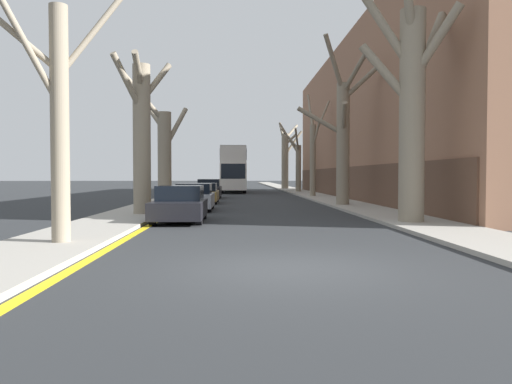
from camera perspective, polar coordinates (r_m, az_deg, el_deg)
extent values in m
plane|color=#2B2D30|center=(9.27, 3.68, -8.72)|extent=(300.00, 300.00, 0.00)
cube|color=#A39E93|center=(59.26, -6.52, 0.30)|extent=(2.58, 120.00, 0.12)
cube|color=#A39E93|center=(59.43, 3.92, 0.31)|extent=(2.58, 120.00, 0.12)
cube|color=#93664C|center=(38.64, 17.05, 7.80)|extent=(10.00, 42.65, 11.47)
cube|color=brown|center=(37.09, 9.64, 1.01)|extent=(0.12, 41.80, 2.29)
cube|color=yellow|center=(59.17, -5.10, 0.25)|extent=(0.24, 120.00, 0.01)
cylinder|color=gray|center=(12.84, -21.51, 6.96)|extent=(0.43, 0.43, 5.74)
cylinder|color=gray|center=(13.14, -25.50, 16.30)|extent=(1.74, 0.93, 3.37)
cylinder|color=gray|center=(13.47, -17.50, 17.73)|extent=(1.84, 1.05, 2.72)
cylinder|color=gray|center=(13.30, -26.00, 16.09)|extent=(2.02, 0.69, 1.77)
cylinder|color=gray|center=(21.34, -12.91, 5.73)|extent=(0.73, 0.73, 6.30)
cylinder|color=gray|center=(20.98, -13.32, 13.35)|extent=(0.29, 1.66, 1.35)
cylinder|color=gray|center=(21.01, -14.45, 11.94)|extent=(1.14, 1.70, 2.22)
cylinder|color=gray|center=(21.94, -11.40, 12.16)|extent=(1.36, 1.10, 1.81)
cylinder|color=gray|center=(28.93, -10.41, 3.75)|extent=(0.77, 0.77, 5.32)
cylinder|color=gray|center=(29.45, -9.21, 7.19)|extent=(1.47, 1.33, 2.54)
cylinder|color=gray|center=(28.75, -12.65, 10.40)|extent=(2.32, 1.63, 2.66)
cylinder|color=gray|center=(29.74, -11.25, 8.11)|extent=(1.33, 1.47, 1.54)
cylinder|color=gray|center=(18.14, 17.40, 8.08)|extent=(0.87, 0.87, 7.38)
cylinder|color=gray|center=(18.17, 19.85, 15.78)|extent=(1.47, 1.65, 2.34)
cylinder|color=gray|center=(18.30, 14.74, 12.80)|extent=(1.95, 0.75, 2.27)
cylinder|color=gray|center=(18.59, 14.87, 17.20)|extent=(1.93, 0.65, 2.78)
cylinder|color=gray|center=(19.17, 19.03, 14.87)|extent=(1.76, 1.25, 3.07)
cylinder|color=gray|center=(27.83, 9.90, 5.30)|extent=(0.71, 0.71, 6.74)
cylinder|color=gray|center=(27.31, 11.23, 13.26)|extent=(1.01, 2.45, 1.94)
cylinder|color=gray|center=(27.97, 7.36, 8.06)|extent=(2.59, 0.78, 1.66)
cylinder|color=gray|center=(27.24, 10.02, 8.32)|extent=(0.48, 1.62, 1.61)
cylinder|color=gray|center=(27.65, 8.97, 14.20)|extent=(1.55, 1.64, 2.95)
cylinder|color=gray|center=(27.90, 11.84, 12.09)|extent=(1.89, 1.33, 1.76)
cylinder|color=gray|center=(39.24, 6.50, 3.54)|extent=(0.46, 0.46, 5.67)
cylinder|color=gray|center=(40.17, 6.33, 8.30)|extent=(0.22, 1.55, 2.08)
cylinder|color=gray|center=(40.51, 6.24, 9.15)|extent=(0.28, 2.10, 2.98)
cylinder|color=gray|center=(38.82, 6.93, 6.68)|extent=(0.59, 1.34, 2.20)
cylinder|color=gray|center=(40.09, 7.44, 8.12)|extent=(1.66, 1.26, 3.26)
cylinder|color=gray|center=(40.33, 6.50, 6.32)|extent=(0.45, 2.11, 3.17)
cylinder|color=gray|center=(49.57, 4.87, 2.65)|extent=(0.54, 0.54, 4.71)
cylinder|color=gray|center=(49.80, 3.79, 6.11)|extent=(2.05, 0.62, 3.22)
cylinder|color=gray|center=(48.38, 4.71, 5.91)|extent=(0.82, 2.72, 2.20)
cylinder|color=gray|center=(49.54, 3.90, 6.07)|extent=(1.88, 0.34, 2.13)
cylinder|color=gray|center=(61.17, 3.33, 3.50)|extent=(0.84, 0.84, 6.83)
cylinder|color=gray|center=(61.62, 4.28, 5.58)|extent=(2.39, 0.82, 3.13)
cylinder|color=gray|center=(62.61, 4.03, 6.83)|extent=(2.07, 2.61, 2.16)
cylinder|color=gray|center=(61.02, 3.98, 6.00)|extent=(1.61, 1.05, 1.49)
cylinder|color=gray|center=(62.28, 3.03, 6.58)|extent=(0.82, 2.22, 3.21)
cube|color=silver|center=(51.28, -2.57, 1.79)|extent=(2.46, 11.94, 2.52)
cube|color=silver|center=(51.31, -2.58, 4.03)|extent=(2.41, 11.70, 1.49)
cube|color=#B8B1A9|center=(51.35, -2.58, 4.93)|extent=(2.41, 11.70, 0.12)
cube|color=black|center=(51.28, -2.57, 2.33)|extent=(2.49, 10.50, 1.31)
cube|color=black|center=(51.32, -2.58, 4.11)|extent=(2.49, 10.50, 1.14)
cube|color=black|center=(45.33, -2.62, 2.39)|extent=(2.21, 0.06, 1.37)
cylinder|color=black|center=(47.73, -3.87, 0.46)|extent=(0.30, 1.01, 1.01)
cylinder|color=black|center=(47.72, -1.33, 0.46)|extent=(0.30, 1.01, 1.01)
cylinder|color=black|center=(54.65, -3.66, 0.64)|extent=(0.30, 1.01, 1.01)
cylinder|color=black|center=(54.64, -1.44, 0.64)|extent=(0.30, 1.01, 1.01)
cube|color=black|center=(18.50, -8.71, -1.91)|extent=(1.82, 3.91, 0.61)
cube|color=black|center=(18.70, -8.64, -0.09)|extent=(1.60, 2.03, 0.54)
cylinder|color=black|center=(17.47, -11.75, -2.65)|extent=(0.20, 0.67, 0.67)
cylinder|color=black|center=(17.27, -6.52, -2.68)|extent=(0.20, 0.67, 0.67)
cylinder|color=black|center=(19.77, -10.62, -2.12)|extent=(0.20, 0.67, 0.67)
cylinder|color=black|center=(19.60, -6.00, -2.13)|extent=(0.20, 0.67, 0.67)
cube|color=#9EA3AD|center=(24.56, -7.10, -0.94)|extent=(1.84, 3.94, 0.63)
cube|color=black|center=(24.78, -7.06, 0.39)|extent=(1.62, 2.05, 0.50)
cylinder|color=black|center=(23.48, -9.32, -1.47)|extent=(0.20, 0.67, 0.67)
cylinder|color=black|center=(23.34, -5.36, -1.47)|extent=(0.20, 0.67, 0.67)
cylinder|color=black|center=(25.82, -8.67, -1.16)|extent=(0.20, 0.67, 0.67)
cylinder|color=black|center=(25.69, -5.07, -1.16)|extent=(0.20, 0.67, 0.67)
cube|color=olive|center=(30.96, -6.08, -0.42)|extent=(1.85, 4.26, 0.55)
cube|color=black|center=(31.20, -6.06, 0.57)|extent=(1.63, 2.22, 0.50)
cylinder|color=black|center=(29.76, -7.82, -0.75)|extent=(0.20, 0.67, 0.67)
cylinder|color=black|center=(29.65, -4.68, -0.75)|extent=(0.20, 0.67, 0.67)
cylinder|color=black|center=(32.31, -7.37, -0.54)|extent=(0.20, 0.67, 0.67)
cylinder|color=black|center=(32.20, -4.48, -0.54)|extent=(0.20, 0.67, 0.67)
cube|color=black|center=(37.57, -5.40, 0.10)|extent=(1.79, 4.29, 0.70)
cube|color=black|center=(37.81, -5.38, 1.06)|extent=(1.58, 2.23, 0.55)
cylinder|color=black|center=(36.35, -6.75, -0.27)|extent=(0.20, 0.67, 0.67)
cylinder|color=black|center=(36.25, -4.27, -0.27)|extent=(0.20, 0.67, 0.67)
cylinder|color=black|center=(38.91, -6.45, -0.13)|extent=(0.20, 0.67, 0.67)
cylinder|color=black|center=(38.83, -4.14, -0.12)|extent=(0.20, 0.67, 0.67)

